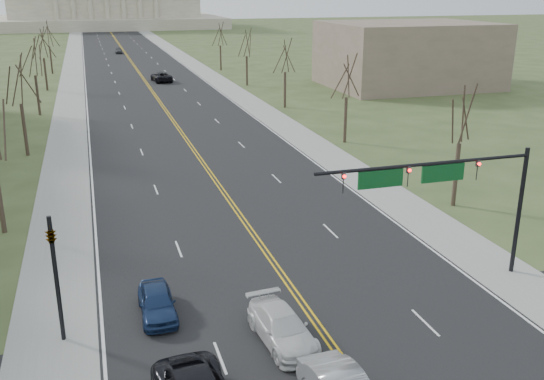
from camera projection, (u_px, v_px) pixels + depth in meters
road at (137, 69)px, 118.27m from camera, size 20.00×380.00×0.01m
sidewalk_left at (72, 72)px, 114.97m from camera, size 4.00×380.00×0.03m
sidewalk_right at (198, 67)px, 121.57m from camera, size 4.00×380.00×0.03m
center_line at (137, 69)px, 118.27m from camera, size 0.42×380.00×0.01m
edge_line_left at (85, 71)px, 115.57m from camera, size 0.15×380.00×0.01m
edge_line_right at (187, 67)px, 120.96m from camera, size 0.15×380.00×0.01m
signal_mast at (441, 182)px, 30.92m from camera, size 12.12×0.44×7.20m
signal_left at (55, 265)px, 26.37m from camera, size 0.32×0.36×6.00m
tree_r_0 at (462, 118)px, 42.42m from camera, size 3.74×3.74×8.50m
tree_r_1 at (347, 79)px, 60.57m from camera, size 3.74×3.74×8.50m
tree_l_1 at (18, 82)px, 55.55m from camera, size 3.96×3.96×9.00m
tree_r_2 at (285, 58)px, 78.71m from camera, size 3.74×3.74×8.50m
tree_l_2 at (33, 59)px, 73.69m from camera, size 3.96×3.96×9.00m
tree_r_3 at (246, 44)px, 96.86m from camera, size 3.74×3.74×8.50m
tree_l_3 at (42, 45)px, 91.84m from camera, size 3.96×3.96×9.00m
tree_r_4 at (220, 35)px, 115.01m from camera, size 3.74×3.74×8.50m
tree_l_4 at (48, 35)px, 109.99m from camera, size 3.96×3.96×9.00m
bldg_right_mass at (407, 55)px, 96.83m from camera, size 25.00×20.00×10.00m
car_sb_inner_second at (282, 327)px, 27.14m from camera, size 2.49×5.15×1.45m
car_sb_outer_second at (157, 302)px, 29.33m from camera, size 1.68×4.16×1.42m
car_far_nb at (161, 77)px, 102.62m from camera, size 3.34×6.27×1.68m
car_far_sb at (119, 50)px, 146.51m from camera, size 1.65×4.07×1.39m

